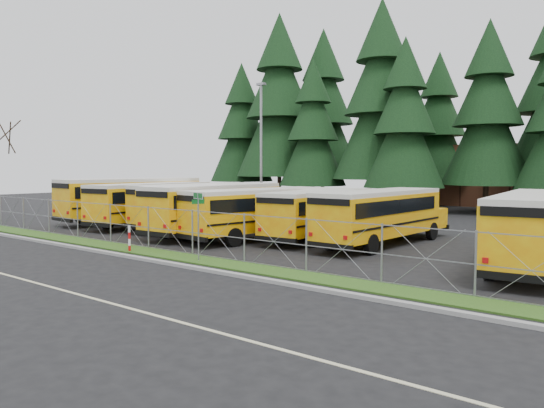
{
  "coord_description": "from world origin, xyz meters",
  "views": [
    {
      "loc": [
        15.9,
        -16.61,
        3.83
      ],
      "look_at": [
        -0.59,
        4.0,
        1.98
      ],
      "focal_mm": 35.0,
      "sensor_mm": 36.0,
      "label": 1
    }
  ],
  "objects_px": {
    "bus_2": "(202,206)",
    "bus_5": "(323,215)",
    "bus_0": "(136,200)",
    "light_standard": "(261,145)",
    "striped_bollard": "(129,239)",
    "street_sign": "(198,212)",
    "bus_6": "(383,218)",
    "bus_east": "(538,231)",
    "bus_1": "(156,204)",
    "bus_3": "(219,209)",
    "bus_4": "(263,214)"
  },
  "relations": [
    {
      "from": "bus_3",
      "to": "street_sign",
      "type": "height_order",
      "value": "bus_3"
    },
    {
      "from": "bus_east",
      "to": "striped_bollard",
      "type": "bearing_deg",
      "value": -161.07
    },
    {
      "from": "street_sign",
      "to": "bus_0",
      "type": "bearing_deg",
      "value": 151.32
    },
    {
      "from": "bus_1",
      "to": "bus_3",
      "type": "distance_m",
      "value": 6.37
    },
    {
      "from": "bus_3",
      "to": "bus_6",
      "type": "height_order",
      "value": "bus_3"
    },
    {
      "from": "bus_4",
      "to": "bus_east",
      "type": "xyz_separation_m",
      "value": [
        13.34,
        0.06,
        0.08
      ]
    },
    {
      "from": "striped_bollard",
      "to": "bus_4",
      "type": "bearing_deg",
      "value": 75.05
    },
    {
      "from": "bus_6",
      "to": "bus_east",
      "type": "distance_m",
      "value": 7.57
    },
    {
      "from": "bus_5",
      "to": "striped_bollard",
      "type": "relative_size",
      "value": 8.27
    },
    {
      "from": "bus_3",
      "to": "light_standard",
      "type": "bearing_deg",
      "value": 113.79
    },
    {
      "from": "bus_1",
      "to": "street_sign",
      "type": "distance_m",
      "value": 14.03
    },
    {
      "from": "striped_bollard",
      "to": "bus_2",
      "type": "bearing_deg",
      "value": 116.25
    },
    {
      "from": "bus_0",
      "to": "light_standard",
      "type": "xyz_separation_m",
      "value": [
        4.48,
        8.19,
        3.98
      ]
    },
    {
      "from": "bus_4",
      "to": "street_sign",
      "type": "xyz_separation_m",
      "value": [
        2.31,
        -6.92,
        0.69
      ]
    },
    {
      "from": "bus_2",
      "to": "street_sign",
      "type": "relative_size",
      "value": 3.78
    },
    {
      "from": "bus_0",
      "to": "bus_1",
      "type": "height_order",
      "value": "bus_0"
    },
    {
      "from": "bus_2",
      "to": "bus_6",
      "type": "distance_m",
      "value": 12.14
    },
    {
      "from": "bus_5",
      "to": "striped_bollard",
      "type": "xyz_separation_m",
      "value": [
        -4.39,
        -9.12,
        -0.7
      ]
    },
    {
      "from": "bus_east",
      "to": "light_standard",
      "type": "bearing_deg",
      "value": 150.02
    },
    {
      "from": "bus_0",
      "to": "bus_east",
      "type": "bearing_deg",
      "value": 3.48
    },
    {
      "from": "bus_east",
      "to": "bus_1",
      "type": "bearing_deg",
      "value": 172.4
    },
    {
      "from": "bus_4",
      "to": "bus_1",
      "type": "bearing_deg",
      "value": -175.76
    },
    {
      "from": "bus_1",
      "to": "bus_5",
      "type": "xyz_separation_m",
      "value": [
        12.03,
        1.42,
        -0.09
      ]
    },
    {
      "from": "bus_2",
      "to": "street_sign",
      "type": "distance_m",
      "value": 11.86
    },
    {
      "from": "bus_0",
      "to": "striped_bollard",
      "type": "distance_m",
      "value": 13.42
    },
    {
      "from": "bus_2",
      "to": "bus_east",
      "type": "xyz_separation_m",
      "value": [
        19.47,
        -1.33,
        0.03
      ]
    },
    {
      "from": "bus_2",
      "to": "bus_3",
      "type": "bearing_deg",
      "value": -27.82
    },
    {
      "from": "bus_5",
      "to": "light_standard",
      "type": "height_order",
      "value": "light_standard"
    },
    {
      "from": "bus_0",
      "to": "light_standard",
      "type": "distance_m",
      "value": 10.15
    },
    {
      "from": "bus_3",
      "to": "bus_east",
      "type": "distance_m",
      "value": 16.55
    },
    {
      "from": "bus_1",
      "to": "bus_4",
      "type": "height_order",
      "value": "bus_1"
    },
    {
      "from": "bus_5",
      "to": "street_sign",
      "type": "distance_m",
      "value": 8.9
    },
    {
      "from": "bus_east",
      "to": "bus_0",
      "type": "bearing_deg",
      "value": 171.17
    },
    {
      "from": "bus_2",
      "to": "striped_bollard",
      "type": "bearing_deg",
      "value": -65.07
    },
    {
      "from": "bus_1",
      "to": "bus_3",
      "type": "height_order",
      "value": "bus_3"
    },
    {
      "from": "bus_6",
      "to": "light_standard",
      "type": "bearing_deg",
      "value": 153.64
    },
    {
      "from": "bus_east",
      "to": "striped_bollard",
      "type": "distance_m",
      "value": 16.9
    },
    {
      "from": "bus_0",
      "to": "bus_east",
      "type": "distance_m",
      "value": 25.78
    },
    {
      "from": "bus_0",
      "to": "street_sign",
      "type": "relative_size",
      "value": 4.13
    },
    {
      "from": "bus_2",
      "to": "bus_5",
      "type": "bearing_deg",
      "value": 2.4
    },
    {
      "from": "bus_east",
      "to": "street_sign",
      "type": "xyz_separation_m",
      "value": [
        -11.02,
        -6.98,
        0.61
      ]
    },
    {
      "from": "bus_4",
      "to": "bus_east",
      "type": "bearing_deg",
      "value": 7.66
    },
    {
      "from": "bus_6",
      "to": "striped_bollard",
      "type": "bearing_deg",
      "value": -129.39
    },
    {
      "from": "bus_1",
      "to": "bus_6",
      "type": "distance_m",
      "value": 15.62
    },
    {
      "from": "bus_6",
      "to": "light_standard",
      "type": "distance_m",
      "value": 16.33
    },
    {
      "from": "bus_6",
      "to": "bus_east",
      "type": "bearing_deg",
      "value": -12.49
    },
    {
      "from": "bus_4",
      "to": "bus_6",
      "type": "height_order",
      "value": "bus_6"
    },
    {
      "from": "bus_0",
      "to": "street_sign",
      "type": "distance_m",
      "value": 16.8
    },
    {
      "from": "bus_1",
      "to": "bus_5",
      "type": "height_order",
      "value": "bus_1"
    },
    {
      "from": "bus_0",
      "to": "bus_3",
      "type": "relative_size",
      "value": 1.07
    }
  ]
}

